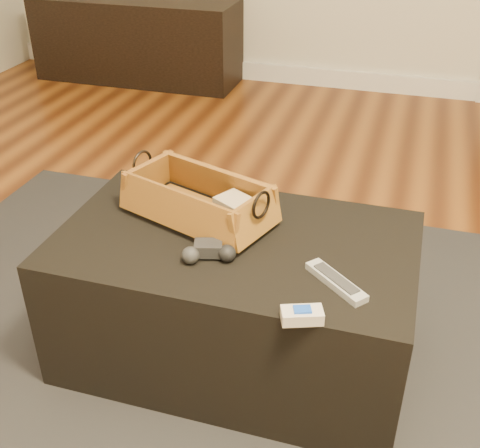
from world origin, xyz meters
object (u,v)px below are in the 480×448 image
(ottoman, at_px, (236,297))
(silver_remote, at_px, (336,281))
(tv_remote, at_px, (189,209))
(cream_gadget, at_px, (302,315))
(wicker_basket, at_px, (199,202))
(game_controller, at_px, (209,252))
(media_cabinet, at_px, (137,40))

(ottoman, bearing_deg, silver_remote, -23.84)
(tv_remote, bearing_deg, ottoman, -9.18)
(cream_gadget, bearing_deg, wicker_basket, 136.33)
(tv_remote, xyz_separation_m, wicker_basket, (0.03, 0.01, 0.02))
(ottoman, relative_size, game_controller, 6.68)
(game_controller, bearing_deg, cream_gadget, -30.92)
(wicker_basket, distance_m, cream_gadget, 0.53)
(media_cabinet, distance_m, silver_remote, 3.15)
(media_cabinet, height_order, ottoman, media_cabinet)
(wicker_basket, bearing_deg, media_cabinet, 119.32)
(game_controller, bearing_deg, silver_remote, -2.22)
(media_cabinet, xyz_separation_m, wicker_basket, (1.34, -2.38, 0.21))
(game_controller, height_order, cream_gadget, game_controller)
(media_cabinet, distance_m, game_controller, 2.96)
(silver_remote, relative_size, cream_gadget, 1.64)
(ottoman, height_order, wicker_basket, wicker_basket)
(tv_remote, xyz_separation_m, silver_remote, (0.46, -0.20, -0.02))
(ottoman, distance_m, game_controller, 0.27)
(tv_remote, bearing_deg, game_controller, -42.70)
(ottoman, height_order, silver_remote, silver_remote)
(cream_gadget, bearing_deg, media_cabinet, 122.07)
(tv_remote, height_order, cream_gadget, tv_remote)
(silver_remote, bearing_deg, wicker_basket, 154.41)
(silver_remote, height_order, cream_gadget, cream_gadget)
(media_cabinet, bearing_deg, tv_remote, -61.25)
(tv_remote, distance_m, silver_remote, 0.51)
(cream_gadget, bearing_deg, ottoman, 130.61)
(wicker_basket, relative_size, silver_remote, 2.82)
(game_controller, bearing_deg, ottoman, 73.69)
(media_cabinet, height_order, tv_remote, media_cabinet)
(media_cabinet, height_order, wicker_basket, wicker_basket)
(tv_remote, bearing_deg, silver_remote, -9.93)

